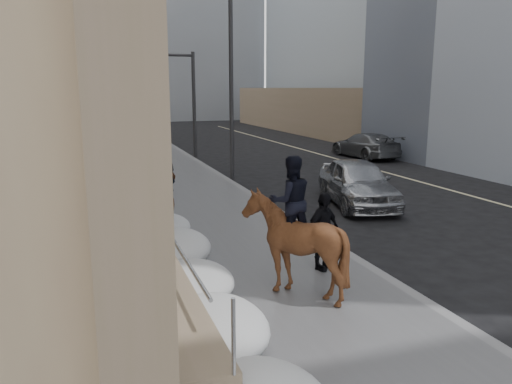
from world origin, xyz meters
TOP-DOWN VIEW (x-y plane):
  - ground at (0.00, 0.00)m, footprint 140.00×140.00m
  - sidewalk at (0.00, 10.00)m, footprint 5.00×80.00m
  - curb at (2.62, 10.00)m, footprint 0.24×80.00m
  - lane_line at (10.50, 10.00)m, footprint 0.15×70.00m
  - bg_building_mid at (4.00, 60.00)m, footprint 30.00×12.00m
  - bg_building_far at (-6.00, 72.00)m, footprint 24.00×12.00m
  - streetlight_mid at (2.74, 14.00)m, footprint 1.71×0.24m
  - streetlight_far at (2.74, 34.00)m, footprint 1.71×0.24m
  - traffic_signal at (2.07, 22.00)m, footprint 4.10×0.22m
  - snow_bank at (-1.42, 8.11)m, footprint 1.70×18.10m
  - mounted_horse_left at (-1.27, 5.83)m, footprint 1.24×2.39m
  - mounted_horse_right at (0.42, 1.52)m, footprint 1.71×1.89m
  - pedestrian at (1.55, 2.52)m, footprint 1.08×0.78m
  - car_silver at (5.64, 8.04)m, footprint 2.91×5.04m
  - car_grey at (12.29, 18.50)m, footprint 2.32×5.11m

SIDE VIEW (x-z plane):
  - ground at x=0.00m, z-range 0.00..0.00m
  - lane_line at x=10.50m, z-range 0.00..0.01m
  - sidewalk at x=0.00m, z-range 0.00..0.12m
  - curb at x=2.62m, z-range 0.00..0.12m
  - snow_bank at x=-1.42m, z-range 0.09..0.85m
  - car_grey at x=12.29m, z-range 0.00..1.45m
  - car_silver at x=5.64m, z-range 0.00..1.61m
  - pedestrian at x=1.55m, z-range 0.12..1.82m
  - mounted_horse_left at x=-1.27m, z-range -0.16..2.48m
  - mounted_horse_right at x=0.42m, z-range -0.10..2.55m
  - traffic_signal at x=2.07m, z-range 1.00..7.00m
  - streetlight_mid at x=2.74m, z-range 0.58..8.58m
  - streetlight_far at x=2.74m, z-range 0.58..8.58m
  - bg_building_far at x=-6.00m, z-range 0.00..20.00m
  - bg_building_mid at x=4.00m, z-range 0.00..28.00m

